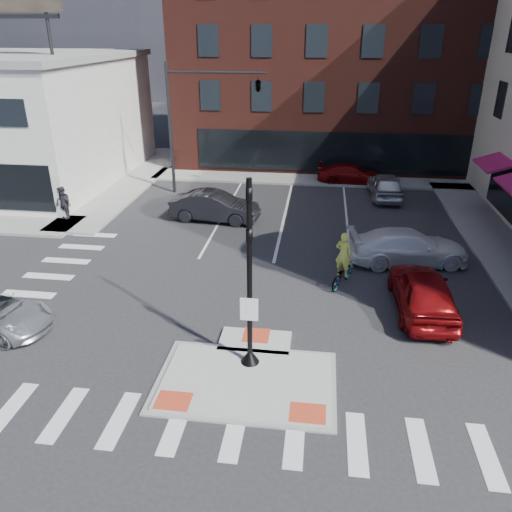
# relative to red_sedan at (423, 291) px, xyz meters

# --- Properties ---
(ground) EXTENTS (120.00, 120.00, 0.00)m
(ground) POSITION_rel_red_sedan_xyz_m (-5.92, -4.53, -0.84)
(ground) COLOR #28282B
(ground) RESTS_ON ground
(refuge_island) EXTENTS (5.40, 4.65, 0.13)m
(refuge_island) POSITION_rel_red_sedan_xyz_m (-5.92, -4.79, -0.79)
(refuge_island) COLOR gray
(refuge_island) RESTS_ON ground
(sidewalk_nw) EXTENTS (23.50, 20.50, 0.15)m
(sidewalk_nw) POSITION_rel_red_sedan_xyz_m (-22.68, 10.76, -0.76)
(sidewalk_nw) COLOR gray
(sidewalk_nw) RESTS_ON ground
(sidewalk_e) EXTENTS (3.00, 24.00, 0.15)m
(sidewalk_e) POSITION_rel_red_sedan_xyz_m (4.88, 5.47, -0.76)
(sidewalk_e) COLOR gray
(sidewalk_e) RESTS_ON ground
(sidewalk_n) EXTENTS (26.00, 3.00, 0.15)m
(sidewalk_n) POSITION_rel_red_sedan_xyz_m (-2.92, 17.47, -0.76)
(sidewalk_n) COLOR gray
(sidewalk_n) RESTS_ON ground
(building_n) EXTENTS (24.40, 18.40, 15.50)m
(building_n) POSITION_rel_red_sedan_xyz_m (-2.92, 27.46, 6.97)
(building_n) COLOR #4A1D17
(building_n) RESTS_ON ground
(building_far_left) EXTENTS (10.00, 12.00, 10.00)m
(building_far_left) POSITION_rel_red_sedan_xyz_m (-9.92, 47.47, 4.16)
(building_far_left) COLOR slate
(building_far_left) RESTS_ON ground
(building_far_right) EXTENTS (12.00, 12.00, 12.00)m
(building_far_right) POSITION_rel_red_sedan_xyz_m (3.08, 49.47, 5.16)
(building_far_right) COLOR brown
(building_far_right) RESTS_ON ground
(signal_pole) EXTENTS (0.60, 0.60, 5.98)m
(signal_pole) POSITION_rel_red_sedan_xyz_m (-5.92, -4.14, 1.52)
(signal_pole) COLOR black
(signal_pole) RESTS_ON refuge_island
(mast_arm_signal) EXTENTS (6.10, 2.24, 8.00)m
(mast_arm_signal) POSITION_rel_red_sedan_xyz_m (-9.39, 13.47, 5.37)
(mast_arm_signal) COLOR black
(mast_arm_signal) RESTS_ON ground
(red_sedan) EXTENTS (2.11, 4.96, 1.67)m
(red_sedan) POSITION_rel_red_sedan_xyz_m (0.00, 0.00, 0.00)
(red_sedan) COLOR maroon
(red_sedan) RESTS_ON ground
(white_pickup) EXTENTS (5.62, 2.97, 1.55)m
(white_pickup) POSITION_rel_red_sedan_xyz_m (0.08, 4.33, -0.06)
(white_pickup) COLOR white
(white_pickup) RESTS_ON ground
(bg_car_dark) EXTENTS (5.02, 2.16, 1.61)m
(bg_car_dark) POSITION_rel_red_sedan_xyz_m (-9.71, 8.63, -0.03)
(bg_car_dark) COLOR #232327
(bg_car_dark) RESTS_ON ground
(bg_car_silver) EXTENTS (1.99, 4.67, 1.58)m
(bg_car_silver) POSITION_rel_red_sedan_xyz_m (0.07, 14.04, -0.05)
(bg_car_silver) COLOR silver
(bg_car_silver) RESTS_ON ground
(bg_car_red) EXTENTS (4.64, 2.00, 1.33)m
(bg_car_red) POSITION_rel_red_sedan_xyz_m (-1.91, 16.97, -0.17)
(bg_car_red) COLOR maroon
(bg_car_red) RESTS_ON ground
(cyclist) EXTENTS (1.39, 1.99, 2.35)m
(cyclist) POSITION_rel_red_sedan_xyz_m (-2.92, 1.73, -0.04)
(cyclist) COLOR #3F3F44
(cyclist) RESTS_ON ground
(pedestrian_a) EXTENTS (1.05, 0.93, 1.79)m
(pedestrian_a) POSITION_rel_red_sedan_xyz_m (-17.92, 7.47, 0.21)
(pedestrian_a) COLOR black
(pedestrian_a) RESTS_ON sidewalk_nw
(pedestrian_b) EXTENTS (0.98, 0.58, 1.57)m
(pedestrian_b) POSITION_rel_red_sedan_xyz_m (-17.92, 7.47, 0.10)
(pedestrian_b) COLOR #2F2B35
(pedestrian_b) RESTS_ON sidewalk_nw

